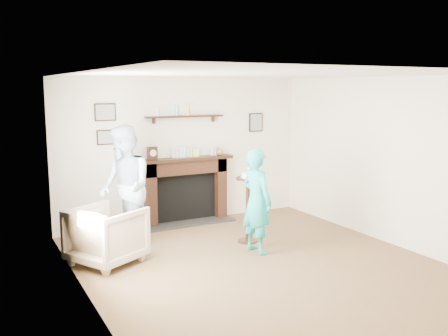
{
  "coord_description": "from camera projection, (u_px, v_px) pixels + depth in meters",
  "views": [
    {
      "loc": [
        -3.37,
        -5.43,
        2.34
      ],
      "look_at": [
        -0.05,
        0.9,
        1.18
      ],
      "focal_mm": 40.0,
      "sensor_mm": 36.0,
      "label": 1
    }
  ],
  "objects": [
    {
      "name": "ground",
      "position": [
        258.0,
        264.0,
        6.67
      ],
      "size": [
        5.0,
        5.0,
        0.0
      ],
      "primitive_type": "plane",
      "color": "brown",
      "rests_on": "ground"
    },
    {
      "name": "pedestal_table",
      "position": [
        248.0,
        197.0,
        7.54
      ],
      "size": [
        0.36,
        0.36,
        1.15
      ],
      "color": "black",
      "rests_on": "ground"
    },
    {
      "name": "man",
      "position": [
        127.0,
        249.0,
        7.31
      ],
      "size": [
        0.73,
        0.92,
        1.82
      ],
      "primitive_type": "imported",
      "rotation": [
        0.0,
        0.0,
        -1.52
      ],
      "color": "#ADB7D8",
      "rests_on": "ground"
    },
    {
      "name": "woman",
      "position": [
        256.0,
        252.0,
        7.17
      ],
      "size": [
        0.45,
        0.6,
        1.49
      ],
      "primitive_type": "imported",
      "rotation": [
        0.0,
        0.0,
        1.74
      ],
      "color": "#1FB296",
      "rests_on": "ground"
    },
    {
      "name": "room_shell",
      "position": [
        234.0,
        139.0,
        7.01
      ],
      "size": [
        4.54,
        5.02,
        2.52
      ],
      "color": "#F1E9CD",
      "rests_on": "ground"
    },
    {
      "name": "armchair",
      "position": [
        108.0,
        263.0,
        6.72
      ],
      "size": [
        1.15,
        1.14,
        0.78
      ],
      "primitive_type": "imported",
      "rotation": [
        0.0,
        0.0,
        2.08
      ],
      "color": "#C6B093",
      "rests_on": "ground"
    }
  ]
}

